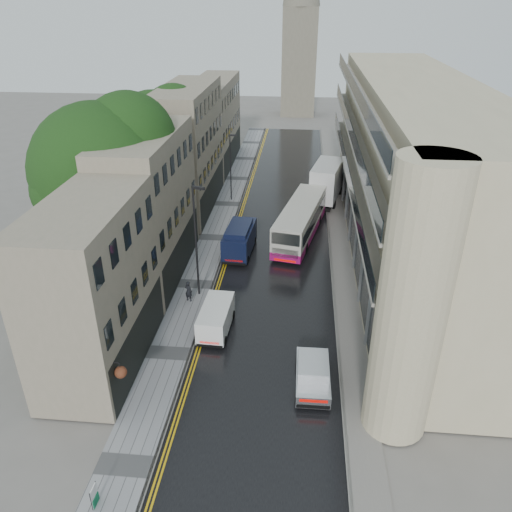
% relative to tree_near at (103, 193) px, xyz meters
% --- Properties ---
extents(road, '(9.00, 85.00, 0.02)m').
position_rel_tree_near_xyz_m(road, '(12.50, 7.50, -6.94)').
color(road, black).
rests_on(road, ground).
extents(left_sidewalk, '(2.70, 85.00, 0.12)m').
position_rel_tree_near_xyz_m(left_sidewalk, '(6.65, 7.50, -6.89)').
color(left_sidewalk, gray).
rests_on(left_sidewalk, ground).
extents(right_sidewalk, '(1.80, 85.00, 0.12)m').
position_rel_tree_near_xyz_m(right_sidewalk, '(17.90, 7.50, -6.89)').
color(right_sidewalk, slate).
rests_on(right_sidewalk, ground).
extents(old_shop_row, '(4.50, 56.00, 12.00)m').
position_rel_tree_near_xyz_m(old_shop_row, '(3.05, 10.00, -0.95)').
color(old_shop_row, gray).
rests_on(old_shop_row, ground).
extents(modern_block, '(8.00, 40.00, 14.00)m').
position_rel_tree_near_xyz_m(modern_block, '(22.80, 6.00, 0.05)').
color(modern_block, beige).
rests_on(modern_block, ground).
extents(tree_near, '(10.56, 10.56, 13.89)m').
position_rel_tree_near_xyz_m(tree_near, '(0.00, 0.00, 0.00)').
color(tree_near, black).
rests_on(tree_near, ground).
extents(tree_far, '(9.24, 9.24, 12.46)m').
position_rel_tree_near_xyz_m(tree_far, '(0.30, 13.00, -0.72)').
color(tree_far, black).
rests_on(tree_far, ground).
extents(cream_bus, '(4.79, 11.66, 3.10)m').
position_rel_tree_near_xyz_m(cream_bus, '(12.57, 5.66, -5.37)').
color(cream_bus, beige).
rests_on(cream_bus, road).
extents(white_lorry, '(4.12, 8.64, 4.36)m').
position_rel_tree_near_xyz_m(white_lorry, '(15.53, 16.10, -4.74)').
color(white_lorry, silver).
rests_on(white_lorry, road).
extents(silver_hatchback, '(1.90, 4.27, 1.60)m').
position_rel_tree_near_xyz_m(silver_hatchback, '(14.57, -12.46, -6.13)').
color(silver_hatchback, '#BCBDC1').
rests_on(silver_hatchback, road).
extents(white_van, '(1.95, 4.21, 1.87)m').
position_rel_tree_near_xyz_m(white_van, '(8.26, -7.78, -5.99)').
color(white_van, white).
rests_on(white_van, road).
extents(navy_van, '(2.45, 5.41, 2.69)m').
position_rel_tree_near_xyz_m(navy_van, '(8.20, 3.17, -5.58)').
color(navy_van, black).
rests_on(navy_van, road).
extents(pedestrian, '(0.67, 0.55, 1.58)m').
position_rel_tree_near_xyz_m(pedestrian, '(6.62, -3.16, -6.03)').
color(pedestrian, black).
rests_on(pedestrian, left_sidewalk).
extents(lamp_post_near, '(0.96, 0.46, 8.32)m').
position_rel_tree_near_xyz_m(lamp_post_near, '(7.15, -2.14, -2.67)').
color(lamp_post_near, black).
rests_on(lamp_post_near, left_sidewalk).
extents(lamp_post_far, '(0.79, 0.20, 6.98)m').
position_rel_tree_near_xyz_m(lamp_post_far, '(6.86, 17.07, -3.33)').
color(lamp_post_far, black).
rests_on(lamp_post_far, left_sidewalk).
extents(estate_sign, '(0.10, 0.60, 1.00)m').
position_rel_tree_near_xyz_m(estate_sign, '(6.05, -19.48, -6.32)').
color(estate_sign, silver).
rests_on(estate_sign, left_sidewalk).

